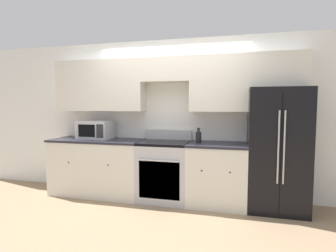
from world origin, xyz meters
name	(u,v)px	position (x,y,z in m)	size (l,w,h in m)	color
ground_plane	(163,207)	(0.00, 0.00, 0.00)	(12.00, 12.00, 0.00)	#937A5B
wall_back	(172,103)	(0.00, 0.57, 1.55)	(8.00, 0.39, 2.60)	white
lower_cabinets_left	(98,167)	(-1.23, 0.31, 0.47)	(1.58, 0.64, 0.94)	silver
lower_cabinets_right	(217,174)	(0.77, 0.31, 0.47)	(0.89, 0.64, 0.94)	silver
oven_range	(164,171)	(-0.06, 0.31, 0.48)	(0.79, 0.65, 1.10)	#B7B7BC
refrigerator	(276,149)	(1.61, 0.38, 0.88)	(0.81, 0.79, 1.76)	black
microwave	(95,130)	(-1.30, 0.37, 1.10)	(0.55, 0.39, 0.31)	#B7B7BC
bottle	(198,137)	(0.48, 0.35, 1.03)	(0.09, 0.09, 0.23)	black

